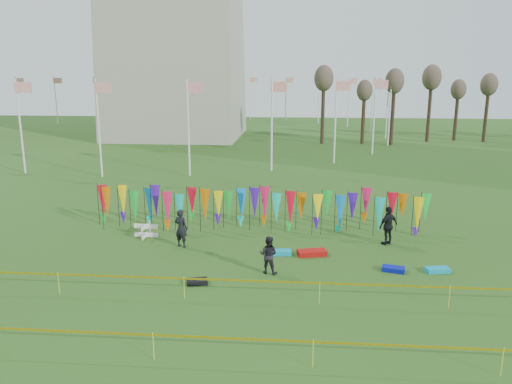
# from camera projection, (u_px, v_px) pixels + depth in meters

# --- Properties ---
(ground) EXTENTS (160.00, 160.00, 0.00)m
(ground) POSITION_uv_depth(u_px,v_px,m) (242.00, 276.00, 21.23)
(ground) COLOR #284914
(ground) RESTS_ON ground
(flagpole_ring) EXTENTS (57.40, 56.16, 8.00)m
(flagpole_ring) POSITION_uv_depth(u_px,v_px,m) (179.00, 107.00, 67.98)
(flagpole_ring) COLOR silver
(flagpole_ring) RESTS_ON ground
(banner_row) EXTENTS (18.64, 0.64, 2.30)m
(banner_row) POSITION_uv_depth(u_px,v_px,m) (260.00, 205.00, 27.21)
(banner_row) COLOR black
(banner_row) RESTS_ON ground
(caution_tape_near) EXTENTS (26.00, 0.02, 0.90)m
(caution_tape_near) POSITION_uv_depth(u_px,v_px,m) (229.00, 281.00, 18.77)
(caution_tape_near) COLOR #DECE04
(caution_tape_near) RESTS_ON ground
(caution_tape_far) EXTENTS (26.00, 0.02, 0.90)m
(caution_tape_far) POSITION_uv_depth(u_px,v_px,m) (210.00, 339.00, 14.68)
(caution_tape_far) COLOR #DECE04
(caution_tape_far) RESTS_ON ground
(box_kite) EXTENTS (0.67, 0.67, 0.74)m
(box_kite) POSITION_uv_depth(u_px,v_px,m) (146.00, 230.00, 26.18)
(box_kite) COLOR red
(box_kite) RESTS_ON ground
(person_left) EXTENTS (0.84, 0.73, 1.92)m
(person_left) POSITION_uv_depth(u_px,v_px,m) (181.00, 228.00, 24.61)
(person_left) COLOR black
(person_left) RESTS_ON ground
(person_mid) EXTENTS (0.90, 0.66, 1.66)m
(person_mid) POSITION_uv_depth(u_px,v_px,m) (268.00, 255.00, 21.36)
(person_mid) COLOR black
(person_mid) RESTS_ON ground
(person_right) EXTENTS (1.33, 1.21, 1.98)m
(person_right) POSITION_uv_depth(u_px,v_px,m) (388.00, 226.00, 24.92)
(person_right) COLOR black
(person_right) RESTS_ON ground
(kite_bag_turquoise) EXTENTS (1.10, 0.64, 0.21)m
(kite_bag_turquoise) POSITION_uv_depth(u_px,v_px,m) (280.00, 252.00, 23.72)
(kite_bag_turquoise) COLOR #0CA0BD
(kite_bag_turquoise) RESTS_ON ground
(kite_bag_blue) EXTENTS (1.05, 0.74, 0.20)m
(kite_bag_blue) POSITION_uv_depth(u_px,v_px,m) (393.00, 269.00, 21.71)
(kite_bag_blue) COLOR #0915A0
(kite_bag_blue) RESTS_ON ground
(kite_bag_red) EXTENTS (1.46, 0.93, 0.25)m
(kite_bag_red) POSITION_uv_depth(u_px,v_px,m) (312.00, 253.00, 23.61)
(kite_bag_red) COLOR #B80E0C
(kite_bag_red) RESTS_ON ground
(kite_bag_black) EXTENTS (0.94, 0.68, 0.20)m
(kite_bag_black) POSITION_uv_depth(u_px,v_px,m) (197.00, 281.00, 20.41)
(kite_bag_black) COLOR black
(kite_bag_black) RESTS_ON ground
(kite_bag_teal) EXTENTS (1.10, 0.68, 0.20)m
(kite_bag_teal) POSITION_uv_depth(u_px,v_px,m) (437.00, 270.00, 21.62)
(kite_bag_teal) COLOR #0D9ABE
(kite_bag_teal) RESTS_ON ground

